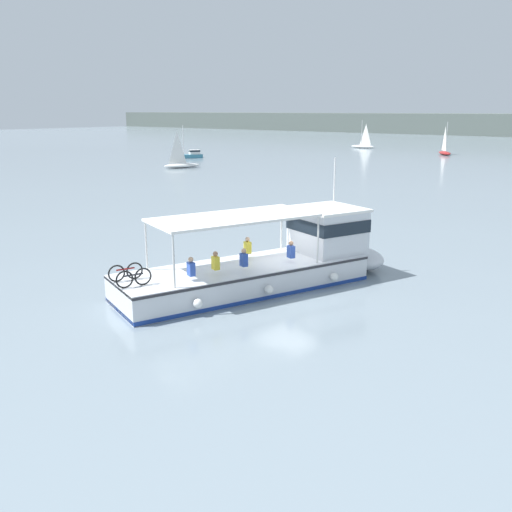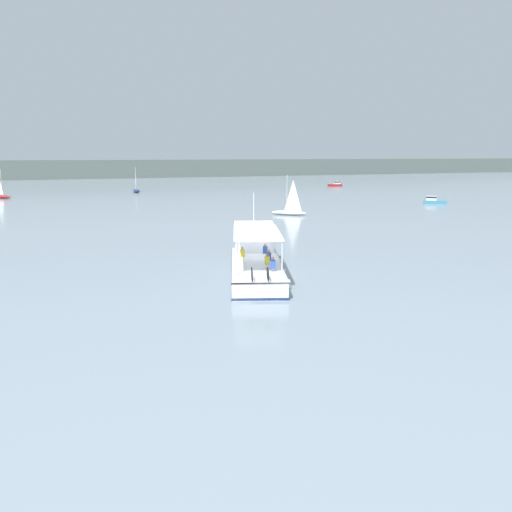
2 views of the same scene
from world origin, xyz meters
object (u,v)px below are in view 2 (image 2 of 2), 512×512
object	(u,v)px
ferry_main	(255,259)
motorboat_far_left	(434,200)
motorboat_far_right	(336,184)
sailboat_horizon_east	(136,189)
sailboat_mid_channel	(1,195)
sailboat_near_starboard	(289,211)

from	to	relation	value
ferry_main	motorboat_far_left	xyz separation A→B (m)	(46.24, 36.57, -0.47)
motorboat_far_right	sailboat_horizon_east	world-z (taller)	sailboat_horizon_east
sailboat_mid_channel	motorboat_far_right	bearing A→B (deg)	6.54
ferry_main	sailboat_horizon_east	world-z (taller)	sailboat_horizon_east
motorboat_far_right	motorboat_far_left	xyz separation A→B (m)	(-9.22, -47.74, 0.00)
sailboat_near_starboard	motorboat_far_left	size ratio (longest dim) A/B	1.48
sailboat_near_starboard	sailboat_horizon_east	bearing A→B (deg)	103.66
motorboat_far_right	sailboat_near_starboard	bearing A→B (deg)	-125.66
ferry_main	motorboat_far_right	world-z (taller)	ferry_main
sailboat_mid_channel	sailboat_near_starboard	bearing A→B (deg)	-49.20
ferry_main	motorboat_far_right	size ratio (longest dim) A/B	3.57
ferry_main	motorboat_far_right	xyz separation A→B (m)	(55.45, 84.31, -0.47)
motorboat_far_left	sailboat_horizon_east	bearing A→B (deg)	132.29
sailboat_mid_channel	motorboat_far_left	size ratio (longest dim) A/B	1.48
motorboat_far_right	sailboat_horizon_east	bearing A→B (deg)	-177.89
ferry_main	sailboat_mid_channel	bearing A→B (deg)	105.89
ferry_main	sailboat_horizon_east	bearing A→B (deg)	86.86
sailboat_horizon_east	sailboat_mid_channel	distance (m)	26.93
motorboat_far_right	ferry_main	bearing A→B (deg)	-123.33
ferry_main	sailboat_near_starboard	xyz separation A→B (m)	(17.07, 30.81, -0.48)
motorboat_far_right	motorboat_far_left	world-z (taller)	same
motorboat_far_right	sailboat_near_starboard	xyz separation A→B (m)	(-38.38, -53.50, -0.00)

